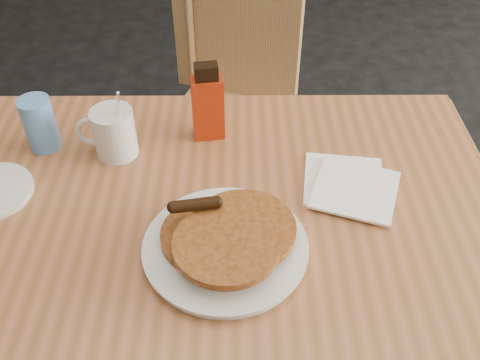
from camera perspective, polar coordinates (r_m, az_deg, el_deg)
name	(u,v)px	position (r m, az deg, el deg)	size (l,w,h in m)	color
main_table	(197,227)	(1.05, -4.64, -5.02)	(1.29, 0.92, 0.75)	#A55D3A
chair_main_far	(235,85)	(1.74, -0.56, 10.10)	(0.51, 0.52, 0.92)	tan
pancake_plate	(226,242)	(0.94, -1.51, -6.63)	(0.29, 0.29, 0.09)	silver
coffee_mug	(113,132)	(1.15, -13.41, 5.00)	(0.13, 0.09, 0.17)	silver
syrup_bottle	(208,104)	(1.15, -3.47, 8.08)	(0.07, 0.06, 0.18)	maroon
napkin_stack	(350,185)	(1.09, 11.60, -0.57)	(0.20, 0.21, 0.01)	white
blue_tumbler	(40,124)	(1.21, -20.59, 5.62)	(0.07, 0.07, 0.12)	#558AC8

